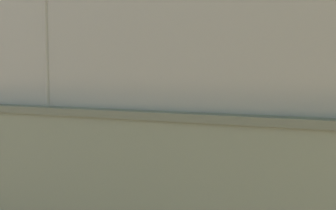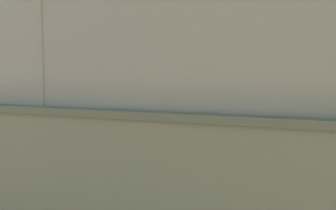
{
  "view_description": "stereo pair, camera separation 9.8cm",
  "coord_description": "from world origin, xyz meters",
  "views": [
    {
      "loc": [
        -2.24,
        16.63,
        2.1
      ],
      "look_at": [
        2.21,
        5.88,
        1.16
      ],
      "focal_mm": 42.27,
      "sensor_mm": 36.0,
      "label": 1
    },
    {
      "loc": [
        -2.33,
        16.59,
        2.1
      ],
      "look_at": [
        2.21,
        5.88,
        1.16
      ],
      "focal_mm": 42.27,
      "sensor_mm": 36.0,
      "label": 2
    }
  ],
  "objects": [
    {
      "name": "player_baseline_waiting",
      "position": [
        3.49,
        -1.59,
        0.9
      ],
      "size": [
        1.09,
        0.68,
        1.53
      ],
      "color": "black",
      "rests_on": "ground_plane"
    },
    {
      "name": "ground_plane",
      "position": [
        0.0,
        0.0,
        0.0
      ],
      "size": [
        260.0,
        260.0,
        0.0
      ],
      "primitive_type": "plane",
      "color": "tan"
    },
    {
      "name": "fence_panel_on_wall",
      "position": [
        0.88,
        12.83,
        2.59
      ],
      "size": [
        33.01,
        0.91,
        1.75
      ],
      "color": "gray",
      "rests_on": "perimeter_wall"
    },
    {
      "name": "player_at_service_line",
      "position": [
        2.04,
        2.07,
        0.91
      ],
      "size": [
        0.97,
        0.73,
        1.56
      ],
      "color": "black",
      "rests_on": "ground_plane"
    },
    {
      "name": "sports_ball",
      "position": [
        2.51,
        0.51,
        0.06
      ],
      "size": [
        0.11,
        0.11,
        0.11
      ],
      "primitive_type": "sphere",
      "color": "#3399D8",
      "rests_on": "ground_plane"
    },
    {
      "name": "perimeter_wall",
      "position": [
        0.88,
        12.83,
        0.86
      ],
      "size": [
        33.63,
        1.32,
        1.71
      ],
      "color": "slate",
      "rests_on": "ground_plane"
    }
  ]
}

